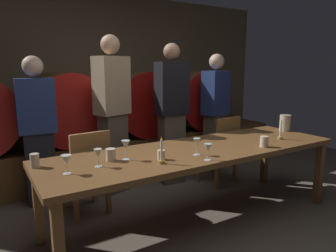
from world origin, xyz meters
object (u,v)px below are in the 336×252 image
(guest_center_right, at_px, (172,113))
(cup_center_left, at_px, (111,155))
(guest_far_left, at_px, (38,130))
(chair_right, at_px, (221,147))
(chair_left, at_px, (87,169))
(pitcher, at_px, (285,123))
(wine_barrel_center_left, at_px, (64,108))
(dining_table, at_px, (198,155))
(wine_glass_right, at_px, (208,149))
(wine_glass_far_right, at_px, (197,143))
(cup_far_left, at_px, (35,161))
(guest_far_right, at_px, (215,111))
(candle_right, at_px, (280,134))
(wine_glass_center, at_px, (126,145))
(wine_glass_far_left, at_px, (66,160))
(guest_center_left, at_px, (113,113))
(wine_glass_left, at_px, (98,154))
(wine_barrel_far_right, at_px, (191,99))
(wine_barrel_center_right, at_px, (136,103))
(cup_center_right, at_px, (161,155))
(cup_far_right, at_px, (264,142))
(candle_left, at_px, (162,156))

(guest_center_right, distance_m, cup_center_left, 1.54)
(guest_far_left, bearing_deg, chair_right, 167.66)
(chair_left, xyz_separation_m, pitcher, (2.25, -0.57, 0.34))
(wine_barrel_center_left, distance_m, dining_table, 2.02)
(guest_center_right, distance_m, wine_glass_right, 1.46)
(wine_glass_far_right, bearing_deg, cup_far_left, 163.25)
(guest_far_right, bearing_deg, wine_glass_right, 35.27)
(wine_barrel_center_left, height_order, candle_right, wine_barrel_center_left)
(wine_glass_center, bearing_deg, guest_center_right, 42.78)
(pitcher, bearing_deg, wine_glass_far_left, -176.01)
(guest_center_left, xyz_separation_m, wine_glass_far_left, (-0.83, -1.20, -0.12))
(wine_glass_left, bearing_deg, wine_barrel_center_left, 83.83)
(wine_barrel_far_right, height_order, wine_glass_right, wine_barrel_far_right)
(wine_barrel_far_right, distance_m, wine_glass_far_left, 3.12)
(chair_left, relative_size, guest_far_left, 0.55)
(wine_barrel_center_right, relative_size, wine_glass_center, 5.66)
(guest_center_right, bearing_deg, candle_right, 120.84)
(dining_table, relative_size, cup_center_right, 36.28)
(wine_glass_left, distance_m, cup_far_left, 0.49)
(guest_far_left, xyz_separation_m, cup_far_left, (-0.19, -1.03, -0.03))
(wine_barrel_center_left, relative_size, dining_table, 0.32)
(candle_right, distance_m, cup_center_left, 1.83)
(chair_right, xyz_separation_m, wine_glass_right, (-1.02, -0.98, 0.35))
(guest_far_left, height_order, cup_center_right, guest_far_left)
(guest_center_right, distance_m, cup_center_right, 1.42)
(guest_center_right, bearing_deg, guest_far_left, -5.16)
(guest_far_right, height_order, wine_glass_center, guest_far_right)
(dining_table, relative_size, cup_far_right, 28.07)
(dining_table, bearing_deg, wine_glass_right, -114.26)
(pitcher, relative_size, wine_glass_center, 1.16)
(candle_right, relative_size, wine_glass_far_left, 1.54)
(guest_center_right, distance_m, cup_far_right, 1.33)
(wine_barrel_center_left, height_order, guest_far_right, guest_far_right)
(candle_left, relative_size, candle_right, 1.03)
(cup_center_left, bearing_deg, wine_glass_far_left, -160.72)
(cup_far_left, relative_size, cup_center_left, 1.05)
(cup_center_right, bearing_deg, guest_far_right, 37.55)
(wine_glass_right, bearing_deg, guest_far_right, 48.14)
(wine_glass_left, bearing_deg, guest_far_right, 28.62)
(guest_center_left, xyz_separation_m, cup_center_right, (-0.08, -1.25, -0.18))
(chair_right, bearing_deg, guest_far_right, -129.10)
(candle_left, distance_m, cup_center_right, 0.11)
(wine_glass_center, bearing_deg, wine_glass_left, -167.50)
(candle_left, xyz_separation_m, wine_glass_left, (-0.46, 0.19, 0.04))
(candle_right, distance_m, cup_far_right, 0.42)
(pitcher, height_order, cup_far_right, pitcher)
(guest_far_right, bearing_deg, wine_glass_center, 17.65)
(wine_barrel_center_right, relative_size, cup_center_right, 11.59)
(dining_table, height_order, wine_glass_left, wine_glass_left)
(wine_barrel_center_left, xyz_separation_m, cup_far_left, (-0.62, -1.63, -0.18))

